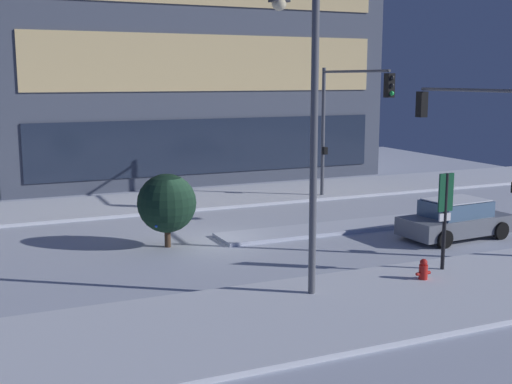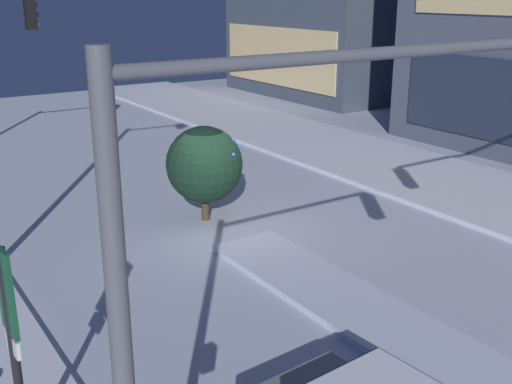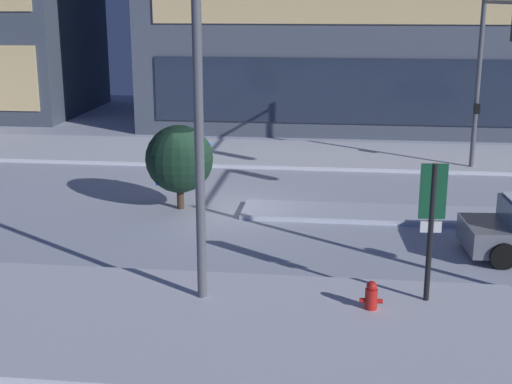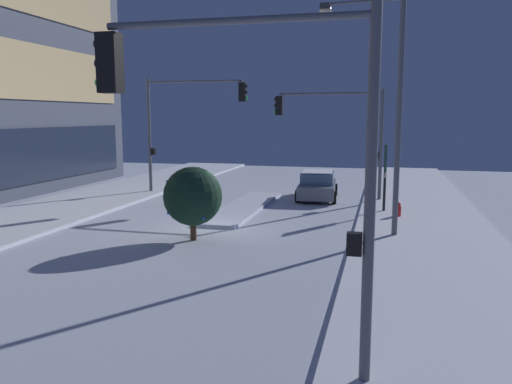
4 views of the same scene
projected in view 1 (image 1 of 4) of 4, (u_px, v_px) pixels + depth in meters
name	position (u px, v px, depth m)	size (l,w,h in m)	color
ground	(198.00, 243.00, 24.13)	(52.00, 52.00, 0.00)	silver
curb_strip_near	(303.00, 313.00, 16.75)	(52.00, 5.20, 0.14)	silver
curb_strip_far	(143.00, 203.00, 31.48)	(52.00, 5.20, 0.14)	silver
median_strip	(327.00, 229.00, 26.14)	(9.00, 1.80, 0.14)	silver
car_near	(455.00, 220.00, 24.80)	(4.46, 2.32, 1.49)	slate
traffic_light_corner_near_right	(475.00, 134.00, 23.31)	(0.32, 5.68, 5.74)	#565960
traffic_light_corner_far_right	(347.00, 110.00, 30.60)	(0.32, 5.86, 6.45)	#565960
street_lamp_arched	(303.00, 96.00, 17.93)	(0.63, 2.99, 8.50)	#565960
fire_hydrant	(423.00, 272.00, 19.35)	(0.48, 0.26, 0.75)	red
parking_info_sign	(445.00, 210.00, 20.08)	(0.55, 0.12, 3.13)	black
decorated_tree_median	(167.00, 203.00, 23.35)	(2.10, 2.10, 2.64)	#473323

